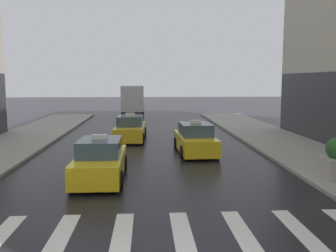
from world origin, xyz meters
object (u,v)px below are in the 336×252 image
(taxi_third, at_px, (131,129))
(taxi_second, at_px, (195,140))
(taxi_lead, at_px, (100,161))
(box_truck, at_px, (133,100))

(taxi_third, bearing_deg, taxi_second, -50.82)
(taxi_lead, bearing_deg, taxi_third, 85.28)
(taxi_second, relative_size, taxi_third, 1.00)
(taxi_second, bearing_deg, box_truck, 101.85)
(taxi_lead, xyz_separation_m, taxi_third, (0.78, 9.49, 0.00))
(taxi_lead, relative_size, taxi_third, 0.99)
(taxi_third, relative_size, box_truck, 0.61)
(taxi_third, height_order, box_truck, box_truck)
(taxi_second, xyz_separation_m, taxi_third, (-3.67, 4.50, 0.00))
(taxi_second, height_order, box_truck, box_truck)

